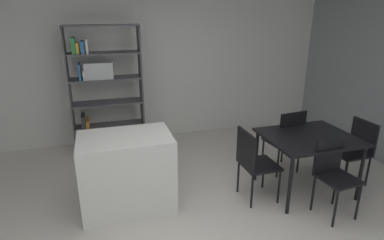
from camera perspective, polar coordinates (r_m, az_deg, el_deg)
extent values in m
plane|color=beige|center=(3.67, -0.47, -19.77)|extent=(9.52, 9.52, 0.00)
cube|color=silver|center=(5.86, -8.71, 9.46)|extent=(6.92, 0.06, 2.69)
cube|color=silver|center=(3.97, -11.47, -9.02)|extent=(1.08, 0.72, 0.92)
cube|color=#4C4C51|center=(5.48, -20.88, 4.50)|extent=(0.02, 0.37, 2.08)
cube|color=#4C4C51|center=(5.50, -9.03, 5.58)|extent=(0.02, 0.37, 2.08)
cube|color=#4C4C51|center=(5.32, -15.92, 15.89)|extent=(1.16, 0.37, 0.02)
cube|color=#4C4C51|center=(5.79, -14.08, -4.87)|extent=(1.16, 0.37, 0.02)
cube|color=#4C4C51|center=(5.64, -14.42, -0.97)|extent=(1.11, 0.37, 0.02)
cube|color=#4C4C51|center=(5.51, -14.76, 3.01)|extent=(1.11, 0.37, 0.02)
cube|color=#4C4C51|center=(5.42, -15.13, 7.16)|extent=(1.11, 0.37, 0.02)
cube|color=#4C4C51|center=(5.36, -15.51, 11.43)|extent=(1.11, 0.37, 0.02)
cube|color=gold|center=(5.75, -17.76, -4.27)|extent=(0.06, 0.31, 0.18)
cube|color=#2D6BAD|center=(5.75, -16.96, -4.17)|extent=(0.06, 0.31, 0.19)
cube|color=silver|center=(5.75, -16.16, -4.14)|extent=(0.04, 0.31, 0.18)
cube|color=orange|center=(5.75, -15.46, -4.07)|extent=(0.06, 0.31, 0.18)
cube|color=#38383D|center=(5.60, -18.74, -0.20)|extent=(0.06, 0.31, 0.22)
cube|color=orange|center=(5.61, -18.05, -0.49)|extent=(0.05, 0.31, 0.15)
cube|color=#2D6BAD|center=(5.40, -19.34, 8.17)|extent=(0.03, 0.31, 0.25)
cube|color=silver|center=(5.41, -18.61, 7.72)|extent=(0.04, 0.31, 0.15)
cube|color=silver|center=(5.41, -17.90, 7.75)|extent=(0.04, 0.31, 0.14)
cube|color=#38383D|center=(5.40, -17.43, 8.33)|extent=(0.05, 0.31, 0.24)
cube|color=#338E4C|center=(5.35, -20.33, 12.35)|extent=(0.06, 0.31, 0.24)
cube|color=gold|center=(5.35, -19.67, 12.00)|extent=(0.04, 0.31, 0.16)
cube|color=#2D6BAD|center=(5.35, -18.87, 12.19)|extent=(0.05, 0.31, 0.18)
cube|color=silver|center=(5.34, -18.19, 12.47)|extent=(0.03, 0.31, 0.22)
cube|color=#B7BABC|center=(5.39, -16.30, 8.53)|extent=(0.44, 0.32, 0.26)
cube|color=black|center=(4.36, 20.08, -2.88)|extent=(1.13, 0.95, 0.03)
cylinder|color=black|center=(3.95, 17.00, -11.12)|extent=(0.04, 0.04, 0.74)
cylinder|color=black|center=(4.55, 27.79, -8.46)|extent=(0.04, 0.04, 0.74)
cylinder|color=black|center=(4.58, 11.36, -6.28)|extent=(0.04, 0.04, 0.74)
cylinder|color=black|center=(5.10, 21.45, -4.58)|extent=(0.04, 0.04, 0.74)
cube|color=black|center=(4.13, 11.88, -7.79)|extent=(0.44, 0.45, 0.03)
cube|color=black|center=(3.94, 9.55, -5.16)|extent=(0.04, 0.44, 0.45)
cylinder|color=black|center=(4.19, 15.21, -11.39)|extent=(0.03, 0.03, 0.45)
cylinder|color=black|center=(4.47, 12.58, -9.10)|extent=(0.03, 0.03, 0.45)
cylinder|color=black|center=(4.02, 10.61, -12.41)|extent=(0.03, 0.03, 0.45)
cylinder|color=black|center=(4.31, 8.22, -9.94)|extent=(0.03, 0.03, 0.45)
cube|color=black|center=(4.92, 15.67, -3.64)|extent=(0.48, 0.48, 0.03)
cube|color=black|center=(4.69, 17.44, -1.57)|extent=(0.43, 0.08, 0.49)
cylinder|color=black|center=(5.26, 15.79, -5.00)|extent=(0.03, 0.03, 0.45)
cylinder|color=black|center=(5.04, 12.47, -5.75)|extent=(0.03, 0.03, 0.45)
cylinder|color=black|center=(5.01, 18.41, -6.52)|extent=(0.03, 0.03, 0.45)
cylinder|color=black|center=(4.78, 15.03, -7.41)|extent=(0.03, 0.03, 0.45)
cube|color=black|center=(4.90, 26.16, -5.27)|extent=(0.46, 0.44, 0.03)
cube|color=black|center=(4.96, 28.24, -2.46)|extent=(0.05, 0.42, 0.43)
cylinder|color=black|center=(4.98, 22.76, -7.28)|extent=(0.03, 0.03, 0.44)
cylinder|color=black|center=(4.75, 25.60, -9.00)|extent=(0.03, 0.03, 0.44)
cylinder|color=black|center=(5.23, 25.93, -6.49)|extent=(0.03, 0.03, 0.44)
cylinder|color=black|center=(5.01, 28.78, -8.06)|extent=(0.03, 0.03, 0.44)
cube|color=black|center=(4.06, 24.57, -9.49)|extent=(0.44, 0.44, 0.03)
cube|color=black|center=(4.08, 23.12, -5.71)|extent=(0.40, 0.07, 0.41)
cylinder|color=black|center=(3.97, 24.13, -14.23)|extent=(0.03, 0.03, 0.47)
cylinder|color=black|center=(4.20, 27.47, -12.83)|extent=(0.03, 0.03, 0.47)
cylinder|color=black|center=(4.17, 20.72, -12.07)|extent=(0.03, 0.03, 0.47)
cylinder|color=black|center=(4.39, 24.08, -10.88)|extent=(0.03, 0.03, 0.47)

